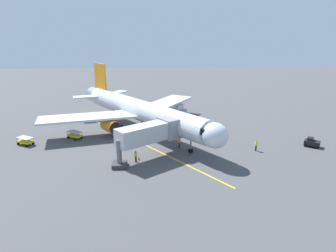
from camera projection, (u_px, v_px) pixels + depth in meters
name	position (u px, v px, depth m)	size (l,w,h in m)	color
ground_plane	(133.00, 127.00, 57.64)	(220.00, 220.00, 0.00)	#4C4C4F
apron_lead_in_line	(140.00, 143.00, 49.38)	(0.24, 40.00, 0.01)	yellow
airplane	(140.00, 111.00, 54.13)	(31.20, 35.01, 11.50)	silver
jet_bridge	(152.00, 133.00, 42.60)	(10.39, 8.40, 5.40)	#B7B7BC
ground_crew_marshaller	(256.00, 145.00, 45.65)	(0.40, 0.26, 1.71)	#23232D
ground_crew_wing_walker	(179.00, 142.00, 46.90)	(0.41, 0.47, 1.71)	#23232D
ground_crew_loader	(136.00, 156.00, 41.54)	(0.42, 0.28, 1.71)	#23232D
box_truck_near_nose	(176.00, 109.00, 65.99)	(4.65, 4.62, 2.62)	#9E9EA3
baggage_cart_portside	(75.00, 135.00, 51.15)	(2.90, 2.72, 1.27)	yellow
baggage_cart_starboard_side	(25.00, 141.00, 48.25)	(2.95, 2.50, 1.27)	yellow
tug_rear_apron	(312.00, 142.00, 47.44)	(2.74, 2.57, 1.50)	black
safety_cone_nose_left	(192.00, 138.00, 50.70)	(0.32, 0.32, 0.55)	#F2590F
safety_cone_nose_right	(139.00, 158.00, 42.48)	(0.32, 0.32, 0.55)	#F2590F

